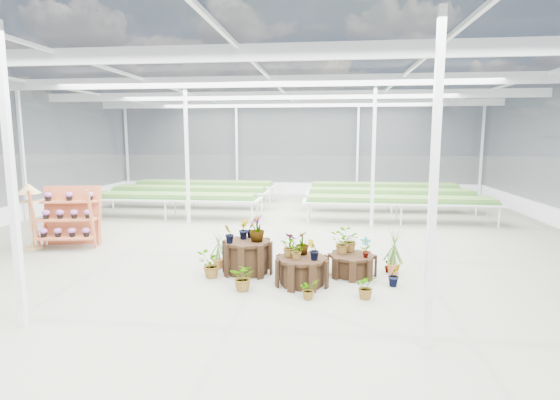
# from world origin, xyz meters

# --- Properties ---
(ground_plane) EXTENTS (24.00, 24.00, 0.00)m
(ground_plane) POSITION_xyz_m (0.00, 0.00, 0.00)
(ground_plane) COLOR gray
(ground_plane) RESTS_ON ground
(greenhouse_shell) EXTENTS (18.00, 24.00, 4.50)m
(greenhouse_shell) POSITION_xyz_m (0.00, 0.00, 2.25)
(greenhouse_shell) COLOR white
(greenhouse_shell) RESTS_ON ground
(steel_frame) EXTENTS (18.00, 24.00, 4.50)m
(steel_frame) POSITION_xyz_m (0.00, 0.00, 2.25)
(steel_frame) COLOR silver
(steel_frame) RESTS_ON ground
(nursery_benches) EXTENTS (16.00, 7.00, 0.84)m
(nursery_benches) POSITION_xyz_m (0.00, 7.20, 0.42)
(nursery_benches) COLOR silver
(nursery_benches) RESTS_ON ground
(plinth_tall) EXTENTS (1.08, 1.08, 0.70)m
(plinth_tall) POSITION_xyz_m (-0.06, -1.03, 0.35)
(plinth_tall) COLOR black
(plinth_tall) RESTS_ON ground
(plinth_mid) EXTENTS (1.32, 1.32, 0.54)m
(plinth_mid) POSITION_xyz_m (1.14, -1.63, 0.27)
(plinth_mid) COLOR black
(plinth_mid) RESTS_ON ground
(plinth_low) EXTENTS (1.00, 1.00, 0.44)m
(plinth_low) POSITION_xyz_m (2.14, -0.93, 0.22)
(plinth_low) COLOR black
(plinth_low) RESTS_ON ground
(shelf_rack) EXTENTS (1.62, 1.06, 1.59)m
(shelf_rack) POSITION_xyz_m (-5.12, 0.61, 0.79)
(shelf_rack) COLOR #B55835
(shelf_rack) RESTS_ON ground
(bird_table) EXTENTS (0.49, 0.49, 1.72)m
(bird_table) POSITION_xyz_m (-5.90, 0.26, 0.86)
(bird_table) COLOR tan
(bird_table) RESTS_ON ground
(nursery_plants) EXTENTS (4.30, 3.08, 1.27)m
(nursery_plants) POSITION_xyz_m (0.99, -1.08, 0.50)
(nursery_plants) COLOR #486E2E
(nursery_plants) RESTS_ON ground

